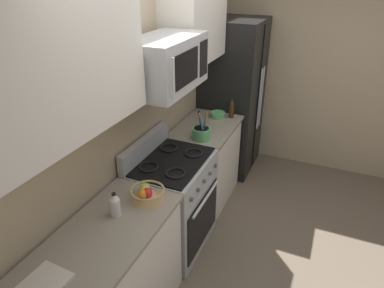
# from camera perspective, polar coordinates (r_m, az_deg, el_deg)

# --- Properties ---
(ground_plane) EXTENTS (16.00, 16.00, 0.00)m
(ground_plane) POSITION_cam_1_polar(r_m,az_deg,el_deg) (3.32, 7.37, -18.92)
(ground_plane) COLOR #6B5B4C
(wall_back) EXTENTS (8.00, 0.10, 2.60)m
(wall_back) POSITION_cam_1_polar(r_m,az_deg,el_deg) (2.92, -9.98, 5.06)
(wall_back) COLOR tan
(wall_back) RESTS_ON ground
(counter_left) EXTENTS (1.18, 0.58, 0.91)m
(counter_left) POSITION_cam_1_polar(r_m,az_deg,el_deg) (2.59, -13.57, -22.06)
(counter_left) COLOR silver
(counter_left) RESTS_ON ground
(range_oven) EXTENTS (0.76, 0.62, 1.09)m
(range_oven) POSITION_cam_1_polar(r_m,az_deg,el_deg) (3.17, -3.20, -9.81)
(range_oven) COLOR #B2B5BA
(range_oven) RESTS_ON ground
(counter_right) EXTENTS (0.85, 0.58, 0.91)m
(counter_right) POSITION_cam_1_polar(r_m,az_deg,el_deg) (3.80, 2.31, -3.17)
(counter_right) COLOR silver
(counter_right) RESTS_ON ground
(refrigerator) EXTENTS (0.77, 0.69, 1.89)m
(refrigerator) POSITION_cam_1_polar(r_m,az_deg,el_deg) (4.31, 6.72, 7.66)
(refrigerator) COLOR black
(refrigerator) RESTS_ON ground
(wall_right) EXTENTS (0.10, 8.00, 2.60)m
(wall_right) POSITION_cam_1_polar(r_m,az_deg,el_deg) (4.54, 16.45, 12.49)
(wall_right) COLOR tan
(wall_right) RESTS_ON ground
(microwave) EXTENTS (0.73, 0.44, 0.39)m
(microwave) POSITION_cam_1_polar(r_m,az_deg,el_deg) (2.61, -4.46, 13.36)
(microwave) COLOR #B2B5BA
(upper_cabinets_left) EXTENTS (1.17, 0.34, 0.72)m
(upper_cabinets_left) POSITION_cam_1_polar(r_m,az_deg,el_deg) (1.86, -22.36, 11.46)
(upper_cabinets_left) COLOR silver
(upper_cabinets_right) EXTENTS (0.84, 0.34, 0.72)m
(upper_cabinets_right) POSITION_cam_1_polar(r_m,az_deg,el_deg) (3.36, 0.46, 19.81)
(upper_cabinets_right) COLOR silver
(utensil_crock) EXTENTS (0.18, 0.18, 0.29)m
(utensil_crock) POSITION_cam_1_polar(r_m,az_deg,el_deg) (3.29, 1.60, 1.92)
(utensil_crock) COLOR #59AD66
(utensil_crock) RESTS_ON counter_right
(fruit_basket) EXTENTS (0.25, 0.25, 0.11)m
(fruit_basket) POSITION_cam_1_polar(r_m,az_deg,el_deg) (2.47, -7.56, -8.24)
(fruit_basket) COLOR tan
(fruit_basket) RESTS_ON counter_left
(cutting_board) EXTENTS (0.31, 0.24, 0.02)m
(cutting_board) POSITION_cam_1_polar(r_m,az_deg,el_deg) (2.07, -24.33, -21.21)
(cutting_board) COLOR silver
(cutting_board) RESTS_ON counter_left
(bottle_vinegar) EXTENTS (0.07, 0.07, 0.18)m
(bottle_vinegar) POSITION_cam_1_polar(r_m,az_deg,el_deg) (2.35, -12.79, -10.00)
(bottle_vinegar) COLOR silver
(bottle_vinegar) RESTS_ON counter_left
(bottle_soy) EXTENTS (0.05, 0.05, 0.23)m
(bottle_soy) POSITION_cam_1_polar(r_m,az_deg,el_deg) (3.78, 6.67, 5.91)
(bottle_soy) COLOR #382314
(bottle_soy) RESTS_ON counter_right
(prep_bowl) EXTENTS (0.16, 0.16, 0.06)m
(prep_bowl) POSITION_cam_1_polar(r_m,az_deg,el_deg) (3.80, 4.33, 4.98)
(prep_bowl) COLOR #59AD66
(prep_bowl) RESTS_ON counter_right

